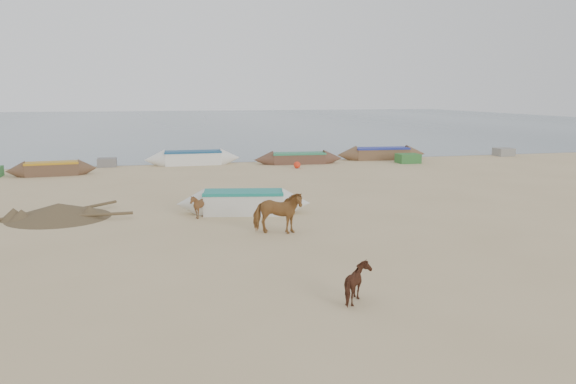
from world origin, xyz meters
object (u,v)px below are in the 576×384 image
at_px(calf_right, 359,284).
at_px(near_canoe, 244,202).
at_px(cow_adult, 277,213).
at_px(calf_front, 199,206).

xyz_separation_m(calf_right, near_canoe, (-0.99, 10.33, 0.01)).
height_order(cow_adult, calf_right, cow_adult).
height_order(calf_front, near_canoe, calf_front).
bearing_deg(cow_adult, calf_front, 56.53).
bearing_deg(calf_front, near_canoe, 92.41).
height_order(calf_front, calf_right, calf_front).
bearing_deg(calf_right, cow_adult, 13.90).
relative_size(cow_adult, near_canoe, 0.33).
bearing_deg(cow_adult, near_canoe, 28.20).
bearing_deg(calf_front, cow_adult, 27.59).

